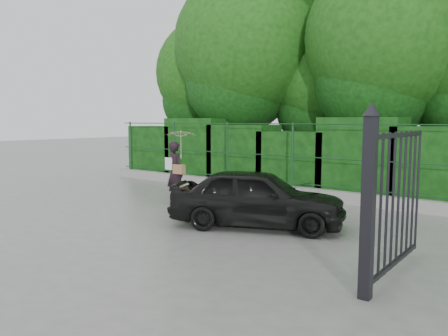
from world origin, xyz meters
The scene contains 8 objects.
ground centered at (0.00, 0.00, 0.00)m, with size 80.00×80.00×0.00m, color gray.
kerb centered at (0.00, 4.50, 0.15)m, with size 14.00×0.25×0.30m, color #9E9E99.
fence centered at (0.22, 4.50, 1.20)m, with size 14.13×0.06×1.80m.
hedge centered at (-0.04, 5.50, 1.01)m, with size 14.20×1.20×2.23m.
trees centered at (1.14, 7.74, 4.62)m, with size 17.10×6.15×8.08m.
gate centered at (4.60, -0.72, 1.19)m, with size 0.22×2.33×2.36m.
woman centered at (-1.53, 1.93, 1.23)m, with size 0.89×0.84×1.91m.
car centered at (1.56, 1.00, 0.60)m, with size 1.41×3.50×1.19m, color black.
Camera 1 is at (6.39, -6.26, 2.15)m, focal length 35.00 mm.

